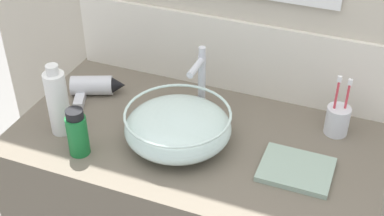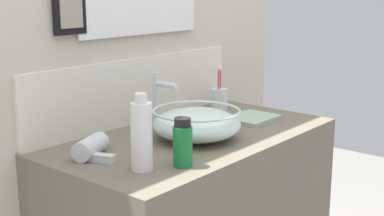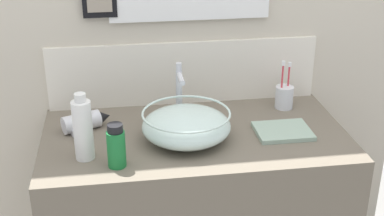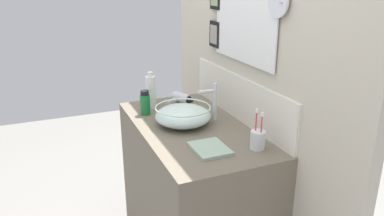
% 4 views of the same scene
% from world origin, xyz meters
% --- Properties ---
extents(vanity_counter, '(1.08, 0.57, 0.93)m').
position_xyz_m(vanity_counter, '(0.00, 0.00, 0.47)').
color(vanity_counter, '#6B6051').
rests_on(vanity_counter, ground).
extents(back_panel, '(1.83, 0.10, 2.45)m').
position_xyz_m(back_panel, '(-0.00, 0.32, 1.23)').
color(back_panel, beige).
rests_on(back_panel, ground).
extents(glass_bowl_sink, '(0.31, 0.31, 0.11)m').
position_xyz_m(glass_bowl_sink, '(-0.04, -0.04, 0.99)').
color(glass_bowl_sink, silver).
rests_on(glass_bowl_sink, vanity_counter).
extents(faucet, '(0.02, 0.11, 0.21)m').
position_xyz_m(faucet, '(-0.04, 0.14, 1.05)').
color(faucet, silver).
rests_on(faucet, vanity_counter).
extents(hair_drier, '(0.19, 0.17, 0.06)m').
position_xyz_m(hair_drier, '(-0.38, 0.09, 0.96)').
color(hair_drier, silver).
rests_on(hair_drier, vanity_counter).
extents(toothbrush_cup, '(0.07, 0.07, 0.20)m').
position_xyz_m(toothbrush_cup, '(0.38, 0.17, 0.98)').
color(toothbrush_cup, silver).
rests_on(toothbrush_cup, vanity_counter).
extents(shampoo_bottle, '(0.06, 0.06, 0.15)m').
position_xyz_m(shampoo_bottle, '(-0.28, -0.19, 1.00)').
color(shampoo_bottle, '#197233').
rests_on(shampoo_bottle, vanity_counter).
extents(spray_bottle, '(0.06, 0.06, 0.23)m').
position_xyz_m(spray_bottle, '(-0.38, -0.12, 1.04)').
color(spray_bottle, white).
rests_on(spray_bottle, vanity_counter).
extents(hand_towel, '(0.19, 0.16, 0.02)m').
position_xyz_m(hand_towel, '(0.31, -0.04, 0.94)').
color(hand_towel, '#99B29E').
rests_on(hand_towel, vanity_counter).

